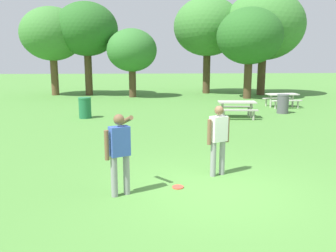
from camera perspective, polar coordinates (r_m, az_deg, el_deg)
ground_plane at (r=7.27m, az=7.89°, el=-10.59°), size 120.00×120.00×0.00m
person_thrower at (r=7.94m, az=8.37°, el=-1.64°), size 0.56×0.36×1.64m
person_catcher at (r=6.76m, az=-8.08°, el=-3.70°), size 0.56×0.82×1.64m
frisbee at (r=7.36m, az=1.66°, el=-10.11°), size 0.24×0.24×0.03m
picnic_table_near at (r=16.14m, az=11.38°, el=3.31°), size 1.84×1.59×0.77m
picnic_table_far at (r=20.45m, az=18.43°, el=4.54°), size 1.82×1.57×0.77m
trash_can_beside_table at (r=18.14m, az=18.56°, el=3.53°), size 0.59×0.59×0.96m
trash_can_further_along at (r=16.23m, az=-13.63°, el=2.97°), size 0.59×0.59×0.96m
tree_tall_left at (r=27.47m, az=-18.73°, el=14.23°), size 4.57×4.57×6.46m
tree_broad_center at (r=26.78m, az=-13.38°, el=15.32°), size 4.58×4.58×6.80m
tree_far_right at (r=24.77m, az=-6.02°, el=12.35°), size 3.51×3.51×4.80m
tree_slender_mid at (r=27.82m, az=6.58°, el=16.01°), size 5.25×5.25×7.39m
tree_back_left at (r=24.44m, az=13.41°, el=14.26°), size 4.43×4.43×6.09m
tree_back_right at (r=27.31m, az=15.65°, el=15.71°), size 5.91×5.91×7.62m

